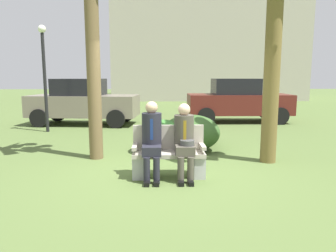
% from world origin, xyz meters
% --- Properties ---
extents(ground_plane, '(80.00, 80.00, 0.00)m').
position_xyz_m(ground_plane, '(0.00, 0.00, 0.00)').
color(ground_plane, '#526733').
extents(park_bench, '(1.26, 0.44, 0.90)m').
position_xyz_m(park_bench, '(0.09, -0.22, 0.39)').
color(park_bench, '#B7AD9E').
rests_on(park_bench, ground).
extents(seated_man_left, '(0.34, 0.72, 1.34)m').
position_xyz_m(seated_man_left, '(-0.21, -0.33, 0.75)').
color(seated_man_left, '#23232D').
rests_on(seated_man_left, ground).
extents(seated_man_right, '(0.34, 0.72, 1.30)m').
position_xyz_m(seated_man_right, '(0.36, -0.34, 0.72)').
color(seated_man_right, '#4C473D').
rests_on(seated_man_right, ground).
extents(shrub_near_bench, '(1.23, 1.12, 0.77)m').
position_xyz_m(shrub_near_bench, '(-0.01, 1.62, 0.38)').
color(shrub_near_bench, '#356F2C').
rests_on(shrub_near_bench, ground).
extents(shrub_mid_lawn, '(1.38, 1.27, 0.86)m').
position_xyz_m(shrub_mid_lawn, '(0.69, 1.74, 0.43)').
color(shrub_mid_lawn, '#345526').
rests_on(shrub_mid_lawn, ground).
extents(shrub_far_lawn, '(1.23, 1.13, 0.77)m').
position_xyz_m(shrub_far_lawn, '(0.85, 2.41, 0.38)').
color(shrub_far_lawn, '#34532F').
rests_on(shrub_far_lawn, ground).
extents(parked_car_near, '(4.05, 2.06, 1.68)m').
position_xyz_m(parked_car_near, '(-2.84, 6.11, 0.84)').
color(parked_car_near, slate).
rests_on(parked_car_near, ground).
extents(parked_car_far, '(3.91, 1.73, 1.68)m').
position_xyz_m(parked_car_far, '(3.02, 6.58, 0.84)').
color(parked_car_far, '#591E19').
rests_on(parked_car_far, ground).
extents(street_lamp, '(0.24, 0.24, 3.32)m').
position_xyz_m(street_lamp, '(-3.64, 4.55, 2.06)').
color(street_lamp, black).
rests_on(street_lamp, ground).
extents(building_backdrop, '(15.00, 7.83, 13.48)m').
position_xyz_m(building_backdrop, '(3.77, 20.80, 6.76)').
color(building_backdrop, '#A8A291').
rests_on(building_backdrop, ground).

